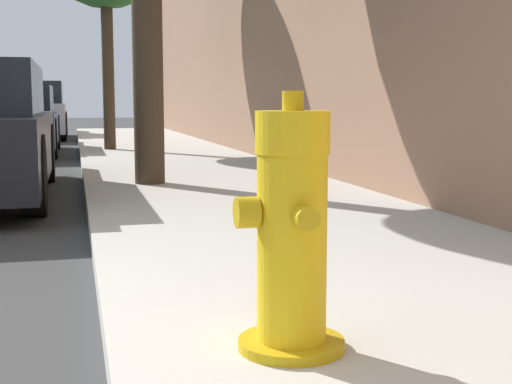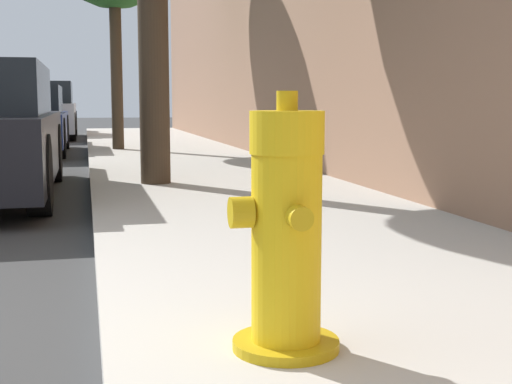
{
  "view_description": "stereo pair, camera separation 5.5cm",
  "coord_description": "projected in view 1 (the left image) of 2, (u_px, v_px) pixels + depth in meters",
  "views": [
    {
      "loc": [
        1.68,
        -2.53,
        0.98
      ],
      "look_at": [
        2.56,
        0.93,
        0.52
      ],
      "focal_mm": 50.0,
      "sensor_mm": 36.0,
      "label": 1
    },
    {
      "loc": [
        1.74,
        -2.54,
        0.98
      ],
      "look_at": [
        2.56,
        0.93,
        0.52
      ],
      "focal_mm": 50.0,
      "sensor_mm": 36.0,
      "label": 2
    }
  ],
  "objects": [
    {
      "name": "fire_hydrant",
      "position": [
        291.0,
        235.0,
        2.39
      ],
      "size": [
        0.38,
        0.37,
        0.88
      ],
      "color": "#C39C11",
      "rests_on": "sidewalk_slab"
    },
    {
      "name": "sidewalk_slab",
      "position": [
        437.0,
        327.0,
        2.89
      ],
      "size": [
        2.64,
        40.0,
        0.13
      ],
      "color": "beige",
      "rests_on": "ground_plane"
    },
    {
      "name": "parked_car_mid",
      "position": [
        5.0,
        121.0,
        12.92
      ],
      "size": [
        1.85,
        4.06,
        1.25
      ],
      "color": "navy",
      "rests_on": "ground_plane"
    },
    {
      "name": "parked_car_far",
      "position": [
        31.0,
        111.0,
        18.25
      ],
      "size": [
        1.78,
        4.19,
        1.46
      ],
      "color": "#B7B7BC",
      "rests_on": "ground_plane"
    }
  ]
}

